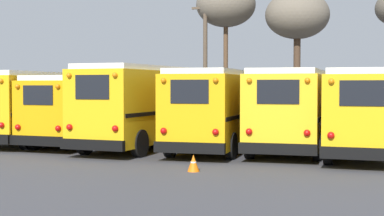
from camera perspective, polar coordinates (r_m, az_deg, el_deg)
The scene contains 12 objects.
ground_plane at distance 25.38m, azimuth 0.37°, elevation -3.62°, with size 160.00×160.00×0.00m, color #424247.
school_bus_0 at distance 27.92m, azimuth -14.15°, elevation 0.38°, with size 2.95×9.62×3.16m.
school_bus_1 at distance 27.00m, azimuth -8.32°, elevation 0.13°, with size 2.82×10.56×2.96m.
school_bus_2 at distance 24.98m, azimuth -3.38°, elevation 0.45°, with size 3.06×10.65×3.34m.
school_bus_3 at distance 24.53m, azimuth 3.32°, elevation 0.19°, with size 2.90×10.94×3.16m.
school_bus_4 at distance 23.95m, azimuth 9.99°, elevation 0.11°, with size 2.93×9.93×3.15m.
school_bus_5 at distance 22.79m, azimuth 16.81°, elevation -0.08°, with size 2.56×9.62×3.11m.
utility_pole at distance 37.75m, azimuth 1.30°, elevation 5.03°, with size 1.80×0.28×8.58m.
bare_tree_1 at distance 37.70m, azimuth 10.17°, elevation 8.74°, with size 4.01×4.01×8.49m.
bare_tree_2 at distance 38.93m, azimuth 3.30°, elevation 9.88°, with size 3.89×3.89×9.31m.
fence_line at distance 31.81m, azimuth 4.24°, elevation -0.67°, with size 22.45×0.06×1.42m.
traffic_cone at distance 17.55m, azimuth 0.14°, elevation -5.37°, with size 0.36×0.36×0.50m.
Camera 1 is at (7.98, -23.96, 2.54)m, focal length 55.00 mm.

